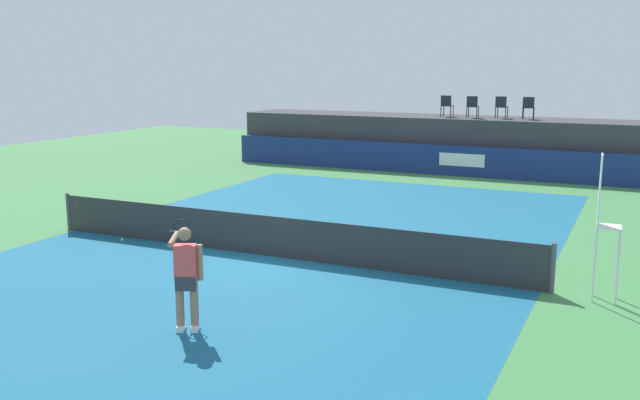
{
  "coord_description": "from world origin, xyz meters",
  "views": [
    {
      "loc": [
        7.66,
        -13.69,
        4.38
      ],
      "look_at": [
        0.29,
        2.0,
        1.0
      ],
      "focal_mm": 39.34,
      "sensor_mm": 36.0,
      "label": 1
    }
  ],
  "objects": [
    {
      "name": "ground_plane",
      "position": [
        0.0,
        3.0,
        0.0
      ],
      "size": [
        48.0,
        48.0,
        0.0
      ],
      "primitive_type": "plane",
      "color": "#3D7A42"
    },
    {
      "name": "court_inner",
      "position": [
        0.0,
        0.0,
        0.0
      ],
      "size": [
        12.0,
        22.0,
        0.0
      ],
      "primitive_type": "cube",
      "color": "#16597A",
      "rests_on": "ground"
    },
    {
      "name": "sponsor_wall",
      "position": [
        0.0,
        13.5,
        0.6
      ],
      "size": [
        18.0,
        0.22,
        1.2
      ],
      "color": "navy",
      "rests_on": "ground"
    },
    {
      "name": "spectator_platform",
      "position": [
        0.0,
        15.3,
        1.1
      ],
      "size": [
        18.0,
        2.8,
        2.2
      ],
      "primitive_type": "cube",
      "color": "#38383D",
      "rests_on": "ground"
    },
    {
      "name": "spectator_chair_far_left",
      "position": [
        -0.04,
        15.09,
        2.69
      ],
      "size": [
        0.45,
        0.45,
        0.89
      ],
      "color": "#1E232D",
      "rests_on": "spectator_platform"
    },
    {
      "name": "spectator_chair_left",
      "position": [
        1.07,
        14.94,
        2.69
      ],
      "size": [
        0.46,
        0.46,
        0.89
      ],
      "color": "#1E232D",
      "rests_on": "spectator_platform"
    },
    {
      "name": "spectator_chair_center",
      "position": [
        2.19,
        15.2,
        2.69
      ],
      "size": [
        0.45,
        0.45,
        0.89
      ],
      "color": "#1E232D",
      "rests_on": "spectator_platform"
    },
    {
      "name": "spectator_chair_right",
      "position": [
        3.25,
        15.16,
        2.69
      ],
      "size": [
        0.48,
        0.48,
        0.89
      ],
      "color": "#1E232D",
      "rests_on": "spectator_platform"
    },
    {
      "name": "umpire_chair",
      "position": [
        7.03,
        -0.01,
        1.59
      ],
      "size": [
        0.47,
        0.47,
        2.76
      ],
      "color": "white",
      "rests_on": "ground"
    },
    {
      "name": "tennis_net",
      "position": [
        0.0,
        0.0,
        0.47
      ],
      "size": [
        12.4,
        0.02,
        0.95
      ],
      "primitive_type": "cube",
      "color": "#2D2D2D",
      "rests_on": "ground"
    },
    {
      "name": "net_post_near",
      "position": [
        -6.2,
        0.0,
        0.5
      ],
      "size": [
        0.1,
        0.1,
        1.0
      ],
      "primitive_type": "cylinder",
      "color": "#4C4C51",
      "rests_on": "ground"
    },
    {
      "name": "net_post_far",
      "position": [
        6.2,
        0.0,
        0.5
      ],
      "size": [
        0.1,
        0.1,
        1.0
      ],
      "primitive_type": "cylinder",
      "color": "#4C4C51",
      "rests_on": "ground"
    },
    {
      "name": "tennis_player",
      "position": [
        0.94,
        -4.59,
        0.96
      ],
      "size": [
        1.04,
        1.05,
        1.77
      ],
      "color": "white",
      "rests_on": "court_inner"
    },
    {
      "name": "tennis_ball",
      "position": [
        -4.08,
        -0.37,
        0.04
      ],
      "size": [
        0.07,
        0.07,
        0.07
      ],
      "primitive_type": "sphere",
      "color": "#D8EA33",
      "rests_on": "court_inner"
    }
  ]
}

